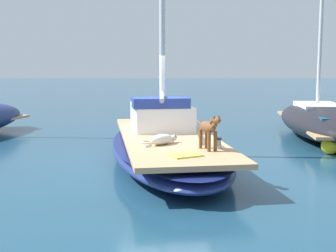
{
  "coord_description": "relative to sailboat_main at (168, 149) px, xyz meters",
  "views": [
    {
      "loc": [
        -0.07,
        -10.72,
        2.32
      ],
      "look_at": [
        0.0,
        -1.0,
        1.01
      ],
      "focal_mm": 50.23,
      "sensor_mm": 36.0,
      "label": 1
    }
  ],
  "objects": [
    {
      "name": "cabin_house",
      "position": [
        -0.17,
        1.11,
        0.67
      ],
      "size": [
        1.69,
        2.4,
        0.84
      ],
      "color": "silver",
      "rests_on": "sailboat_main"
    },
    {
      "name": "moored_boat_starboard_side",
      "position": [
        4.87,
        3.83,
        0.2
      ],
      "size": [
        2.89,
        7.26,
        7.26
      ],
      "color": "black",
      "rests_on": "ground"
    },
    {
      "name": "mast_main",
      "position": [
        -0.13,
        0.74,
        3.4
      ],
      "size": [
        0.14,
        2.27,
        6.85
      ],
      "color": "silver",
      "rests_on": "sailboat_main"
    },
    {
      "name": "deck_towel",
      "position": [
        0.3,
        -2.47,
        0.34
      ],
      "size": [
        0.66,
        0.58,
        0.03
      ],
      "primitive_type": "cube",
      "rotation": [
        0.0,
        0.0,
        0.48
      ],
      "color": "#D8D14C",
      "rests_on": "sailboat_main"
    },
    {
      "name": "deck_winch",
      "position": [
        0.97,
        -1.7,
        0.42
      ],
      "size": [
        0.16,
        0.16,
        0.21
      ],
      "color": "#B7B7BC",
      "rests_on": "sailboat_main"
    },
    {
      "name": "ground_plane",
      "position": [
        0.0,
        0.0,
        -0.34
      ],
      "size": [
        120.0,
        120.0,
        0.0
      ],
      "primitive_type": "plane",
      "color": "navy"
    },
    {
      "name": "coiled_rope",
      "position": [
        -0.42,
        -1.06,
        0.35
      ],
      "size": [
        0.32,
        0.32,
        0.04
      ],
      "primitive_type": "torus",
      "color": "beige",
      "rests_on": "sailboat_main"
    },
    {
      "name": "dog_brown",
      "position": [
        0.78,
        -1.88,
        0.75
      ],
      "size": [
        0.43,
        0.9,
        0.7
      ],
      "color": "brown",
      "rests_on": "sailboat_main"
    },
    {
      "name": "dog_white",
      "position": [
        -0.11,
        -1.24,
        0.43
      ],
      "size": [
        0.71,
        0.75,
        0.22
      ],
      "color": "silver",
      "rests_on": "sailboat_main"
    },
    {
      "name": "mooring_buoy",
      "position": [
        4.15,
        1.04,
        -0.12
      ],
      "size": [
        0.44,
        0.44,
        0.44
      ],
      "primitive_type": "sphere",
      "color": "yellow",
      "rests_on": "ground"
    },
    {
      "name": "sailboat_main",
      "position": [
        0.0,
        0.0,
        0.0
      ],
      "size": [
        3.5,
        7.52,
        0.66
      ],
      "color": "navy",
      "rests_on": "ground"
    }
  ]
}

